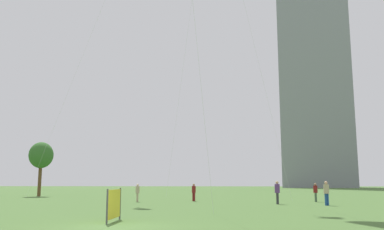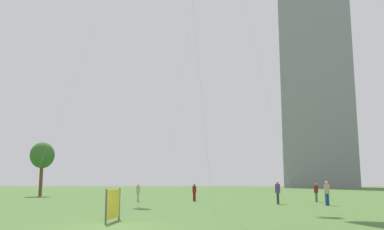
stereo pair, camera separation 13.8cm
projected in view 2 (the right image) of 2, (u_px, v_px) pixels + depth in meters
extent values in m
plane|color=#476B30|center=(114.00, 227.00, 16.77)|extent=(280.00, 280.00, 0.00)
cylinder|color=#3F593F|center=(317.00, 197.00, 37.36)|extent=(0.15, 0.15, 0.81)
cylinder|color=#3F593F|center=(316.00, 197.00, 37.22)|extent=(0.15, 0.15, 0.81)
cylinder|color=maroon|center=(316.00, 189.00, 37.40)|extent=(0.37, 0.37, 0.64)
sphere|color=#997051|center=(316.00, 184.00, 37.47)|extent=(0.22, 0.22, 0.22)
cylinder|color=#1E478C|center=(328.00, 200.00, 31.86)|extent=(0.17, 0.17, 0.90)
cylinder|color=#1E478C|center=(326.00, 200.00, 31.78)|extent=(0.17, 0.17, 0.90)
cylinder|color=tan|center=(327.00, 189.00, 31.94)|extent=(0.41, 0.41, 0.71)
sphere|color=tan|center=(326.00, 183.00, 32.02)|extent=(0.24, 0.24, 0.24)
cylinder|color=#2D2D33|center=(278.00, 199.00, 33.49)|extent=(0.17, 0.17, 0.90)
cylinder|color=#2D2D33|center=(278.00, 199.00, 33.68)|extent=(0.17, 0.17, 0.90)
cylinder|color=#593372|center=(278.00, 189.00, 33.71)|extent=(0.41, 0.41, 0.71)
sphere|color=tan|center=(277.00, 183.00, 33.79)|extent=(0.24, 0.24, 0.24)
cylinder|color=maroon|center=(194.00, 197.00, 38.69)|extent=(0.15, 0.15, 0.78)
cylinder|color=maroon|center=(195.00, 197.00, 38.58)|extent=(0.15, 0.15, 0.78)
cylinder|color=maroon|center=(194.00, 189.00, 38.75)|extent=(0.36, 0.36, 0.62)
sphere|color=#997051|center=(194.00, 185.00, 38.82)|extent=(0.21, 0.21, 0.21)
cylinder|color=tan|center=(138.00, 197.00, 37.56)|extent=(0.15, 0.15, 0.78)
cylinder|color=tan|center=(138.00, 197.00, 37.41)|extent=(0.15, 0.15, 0.78)
cylinder|color=tan|center=(138.00, 190.00, 37.59)|extent=(0.36, 0.36, 0.62)
sphere|color=beige|center=(138.00, 185.00, 37.66)|extent=(0.21, 0.21, 0.21)
cylinder|color=silver|center=(257.00, 54.00, 38.67)|extent=(6.11, 3.11, 27.18)
cylinder|color=silver|center=(77.00, 71.00, 48.60)|extent=(9.25, 2.57, 29.25)
cylinder|color=silver|center=(186.00, 54.00, 45.66)|extent=(4.29, 2.78, 31.44)
cylinder|color=brown|center=(41.00, 180.00, 51.90)|extent=(0.42, 0.42, 4.06)
ellipsoid|color=#336628|center=(42.00, 155.00, 52.39)|extent=(3.01, 3.01, 3.28)
cube|color=gray|center=(312.00, 26.00, 130.90)|extent=(22.90, 20.29, 100.63)
cylinder|color=#4C4C4C|center=(106.00, 207.00, 17.94)|extent=(0.08, 0.08, 1.51)
cylinder|color=#4C4C4C|center=(119.00, 204.00, 20.30)|extent=(0.08, 0.08, 1.51)
cube|color=yellow|center=(113.00, 204.00, 19.13)|extent=(0.05, 2.40, 1.31)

